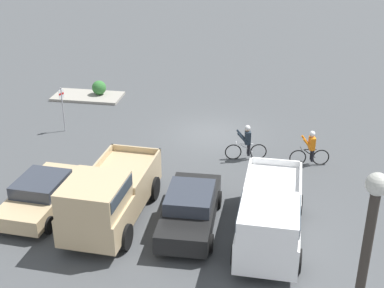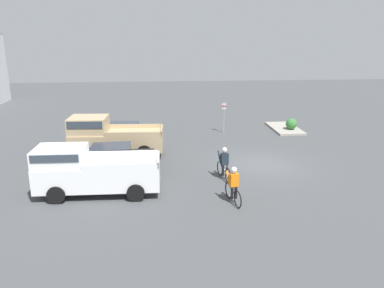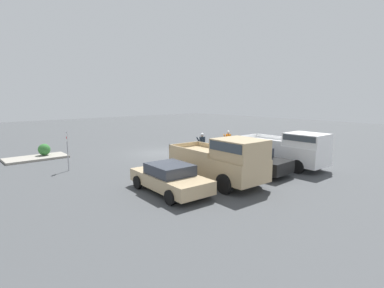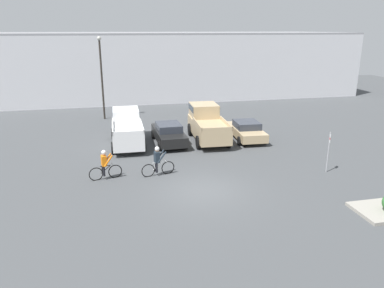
{
  "view_description": "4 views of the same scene",
  "coord_description": "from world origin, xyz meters",
  "px_view_note": "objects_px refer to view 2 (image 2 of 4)",
  "views": [
    {
      "loc": [
        -3.15,
        23.94,
        10.71
      ],
      "look_at": [
        0.31,
        3.86,
        1.2
      ],
      "focal_mm": 50.0,
      "sensor_mm": 36.0,
      "label": 1
    },
    {
      "loc": [
        -19.17,
        5.67,
        6.87
      ],
      "look_at": [
        0.31,
        3.86,
        1.2
      ],
      "focal_mm": 35.0,
      "sensor_mm": 36.0,
      "label": 2
    },
    {
      "loc": [
        13.08,
        18.41,
        4.28
      ],
      "look_at": [
        0.31,
        3.86,
        1.2
      ],
      "focal_mm": 28.0,
      "sensor_mm": 36.0,
      "label": 3
    },
    {
      "loc": [
        -4.26,
        -16.36,
        7.62
      ],
      "look_at": [
        0.31,
        3.86,
        1.2
      ],
      "focal_mm": 35.0,
      "sensor_mm": 36.0,
      "label": 4
    }
  ],
  "objects_px": {
    "cyclist_0": "(224,163)",
    "cyclist_1": "(234,185)",
    "sedan_0": "(112,159)",
    "shrub": "(291,124)",
    "pickup_truck_1": "(109,136)",
    "sedan_1": "(124,133)",
    "fire_lane_sign": "(224,114)",
    "pickup_truck_0": "(90,170)"
  },
  "relations": [
    {
      "from": "cyclist_0",
      "to": "cyclist_1",
      "type": "distance_m",
      "value": 2.77
    },
    {
      "from": "sedan_0",
      "to": "shrub",
      "type": "xyz_separation_m",
      "value": [
        7.55,
        -12.35,
        -0.16
      ]
    },
    {
      "from": "pickup_truck_1",
      "to": "cyclist_1",
      "type": "height_order",
      "value": "pickup_truck_1"
    },
    {
      "from": "sedan_0",
      "to": "pickup_truck_1",
      "type": "distance_m",
      "value": 2.9
    },
    {
      "from": "sedan_0",
      "to": "pickup_truck_1",
      "type": "relative_size",
      "value": 0.82
    },
    {
      "from": "sedan_1",
      "to": "shrub",
      "type": "relative_size",
      "value": 5.3
    },
    {
      "from": "sedan_0",
      "to": "shrub",
      "type": "relative_size",
      "value": 5.48
    },
    {
      "from": "cyclist_0",
      "to": "sedan_0",
      "type": "bearing_deg",
      "value": 74.79
    },
    {
      "from": "sedan_0",
      "to": "pickup_truck_1",
      "type": "bearing_deg",
      "value": 9.12
    },
    {
      "from": "pickup_truck_1",
      "to": "cyclist_1",
      "type": "xyz_separation_m",
      "value": [
        -7.14,
        -6.03,
        -0.41
      ]
    },
    {
      "from": "fire_lane_sign",
      "to": "shrub",
      "type": "xyz_separation_m",
      "value": [
        -0.08,
        -5.09,
        -0.82
      ]
    },
    {
      "from": "pickup_truck_0",
      "to": "shrub",
      "type": "distance_m",
      "value": 16.59
    },
    {
      "from": "cyclist_0",
      "to": "pickup_truck_0",
      "type": "bearing_deg",
      "value": 101.25
    },
    {
      "from": "cyclist_0",
      "to": "shrub",
      "type": "relative_size",
      "value": 2.25
    },
    {
      "from": "shrub",
      "to": "cyclist_0",
      "type": "bearing_deg",
      "value": 143.7
    },
    {
      "from": "fire_lane_sign",
      "to": "shrub",
      "type": "height_order",
      "value": "fire_lane_sign"
    },
    {
      "from": "sedan_0",
      "to": "cyclist_0",
      "type": "height_order",
      "value": "cyclist_0"
    },
    {
      "from": "sedan_1",
      "to": "cyclist_1",
      "type": "bearing_deg",
      "value": -151.37
    },
    {
      "from": "pickup_truck_1",
      "to": "fire_lane_sign",
      "type": "height_order",
      "value": "pickup_truck_1"
    },
    {
      "from": "pickup_truck_1",
      "to": "fire_lane_sign",
      "type": "bearing_deg",
      "value": -58.09
    },
    {
      "from": "cyclist_0",
      "to": "cyclist_1",
      "type": "xyz_separation_m",
      "value": [
        -2.77,
        0.09,
        -0.02
      ]
    },
    {
      "from": "pickup_truck_0",
      "to": "pickup_truck_1",
      "type": "relative_size",
      "value": 0.99
    },
    {
      "from": "sedan_1",
      "to": "fire_lane_sign",
      "type": "bearing_deg",
      "value": -74.04
    },
    {
      "from": "sedan_1",
      "to": "cyclist_0",
      "type": "height_order",
      "value": "cyclist_0"
    },
    {
      "from": "cyclist_1",
      "to": "fire_lane_sign",
      "type": "distance_m",
      "value": 12.07
    },
    {
      "from": "sedan_0",
      "to": "cyclist_1",
      "type": "distance_m",
      "value": 7.05
    },
    {
      "from": "pickup_truck_1",
      "to": "cyclist_0",
      "type": "xyz_separation_m",
      "value": [
        -4.37,
        -6.12,
        -0.4
      ]
    },
    {
      "from": "shrub",
      "to": "sedan_0",
      "type": "bearing_deg",
      "value": 121.44
    },
    {
      "from": "sedan_0",
      "to": "pickup_truck_1",
      "type": "height_order",
      "value": "pickup_truck_1"
    },
    {
      "from": "sedan_1",
      "to": "cyclist_1",
      "type": "distance_m",
      "value": 11.29
    },
    {
      "from": "sedan_1",
      "to": "fire_lane_sign",
      "type": "xyz_separation_m",
      "value": [
        2.03,
        -7.09,
        0.72
      ]
    },
    {
      "from": "pickup_truck_0",
      "to": "cyclist_1",
      "type": "height_order",
      "value": "pickup_truck_0"
    },
    {
      "from": "sedan_1",
      "to": "cyclist_0",
      "type": "relative_size",
      "value": 2.36
    },
    {
      "from": "pickup_truck_0",
      "to": "shrub",
      "type": "relative_size",
      "value": 6.64
    },
    {
      "from": "pickup_truck_0",
      "to": "fire_lane_sign",
      "type": "bearing_deg",
      "value": -37.09
    },
    {
      "from": "pickup_truck_1",
      "to": "cyclist_0",
      "type": "bearing_deg",
      "value": -125.49
    },
    {
      "from": "shrub",
      "to": "pickup_truck_0",
      "type": "bearing_deg",
      "value": 128.58
    },
    {
      "from": "pickup_truck_0",
      "to": "sedan_0",
      "type": "relative_size",
      "value": 1.21
    },
    {
      "from": "sedan_0",
      "to": "sedan_1",
      "type": "bearing_deg",
      "value": -1.72
    },
    {
      "from": "sedan_1",
      "to": "cyclist_0",
      "type": "distance_m",
      "value": 9.02
    },
    {
      "from": "pickup_truck_0",
      "to": "sedan_0",
      "type": "xyz_separation_m",
      "value": [
        2.79,
        -0.62,
        -0.41
      ]
    },
    {
      "from": "pickup_truck_0",
      "to": "cyclist_1",
      "type": "relative_size",
      "value": 3.15
    }
  ]
}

